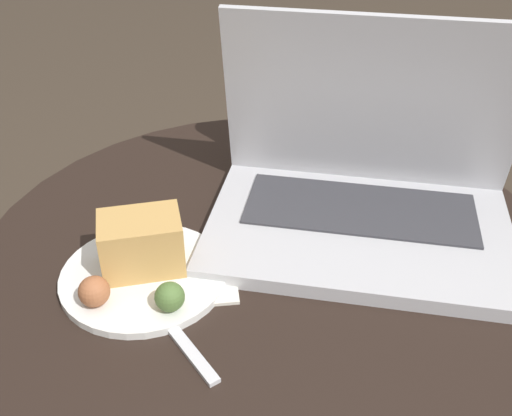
% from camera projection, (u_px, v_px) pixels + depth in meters
% --- Properties ---
extents(table, '(0.70, 0.70, 0.49)m').
position_uv_depth(table, '(270.00, 322.00, 0.79)').
color(table, '#9E9EA3').
rests_on(table, ground_plane).
extents(napkin, '(0.17, 0.13, 0.00)m').
position_uv_depth(napkin, '(168.00, 276.00, 0.67)').
color(napkin, silver).
rests_on(napkin, table).
extents(laptop, '(0.40, 0.29, 0.25)m').
position_uv_depth(laptop, '(363.00, 188.00, 0.73)').
color(laptop, '#B2B2B7').
rests_on(laptop, table).
extents(beer_glass, '(0.06, 0.06, 0.18)m').
position_uv_depth(beer_glass, '(280.00, 105.00, 0.83)').
color(beer_glass, gold).
rests_on(beer_glass, table).
extents(snack_plate, '(0.19, 0.19, 0.07)m').
position_uv_depth(snack_plate, '(142.00, 261.00, 0.66)').
color(snack_plate, silver).
rests_on(snack_plate, table).
extents(fork, '(0.13, 0.16, 0.01)m').
position_uv_depth(fork, '(161.00, 313.00, 0.62)').
color(fork, silver).
rests_on(fork, table).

